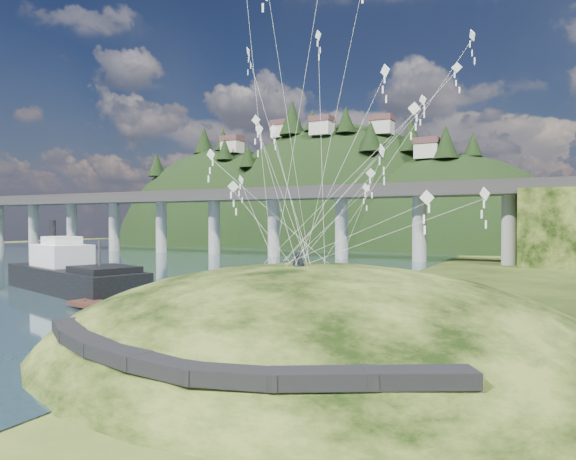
% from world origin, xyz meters
% --- Properties ---
extents(ground, '(320.00, 320.00, 0.00)m').
position_xyz_m(ground, '(0.00, 0.00, 0.00)').
color(ground, black).
rests_on(ground, ground).
extents(grass_hill, '(36.00, 32.00, 13.00)m').
position_xyz_m(grass_hill, '(8.00, 2.00, -1.50)').
color(grass_hill, black).
rests_on(grass_hill, ground).
extents(footpath, '(22.29, 5.84, 0.83)m').
position_xyz_m(footpath, '(7.46, -9.74, 2.08)').
color(footpath, black).
rests_on(footpath, ground).
extents(bridge, '(160.00, 11.00, 15.00)m').
position_xyz_m(bridge, '(-26.46, 70.07, 9.70)').
color(bridge, '#2D2B2B').
rests_on(bridge, ground).
extents(far_ridge, '(153.00, 70.00, 94.50)m').
position_xyz_m(far_ridge, '(-43.58, 122.17, -7.44)').
color(far_ridge, black).
rests_on(far_ridge, ground).
extents(work_barge, '(22.91, 12.24, 7.74)m').
position_xyz_m(work_barge, '(-25.23, 12.03, 1.94)').
color(work_barge, black).
rests_on(work_barge, ground).
extents(wooden_dock, '(14.87, 5.48, 1.05)m').
position_xyz_m(wooden_dock, '(-9.57, 4.02, 0.46)').
color(wooden_dock, '#331A15').
rests_on(wooden_dock, ground).
extents(kite_flyers, '(0.95, 0.96, 1.91)m').
position_xyz_m(kite_flyers, '(7.30, 0.86, 5.86)').
color(kite_flyers, '#262A32').
rests_on(kite_flyers, ground).
extents(kite_swarm, '(20.07, 14.48, 19.54)m').
position_xyz_m(kite_swarm, '(7.19, 5.44, 16.09)').
color(kite_swarm, white).
rests_on(kite_swarm, ground).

